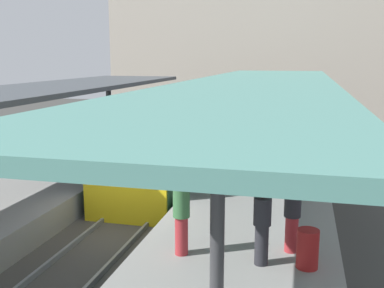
{
  "coord_description": "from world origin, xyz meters",
  "views": [
    {
      "loc": [
        5.08,
        -11.7,
        5.15
      ],
      "look_at": [
        0.94,
        4.81,
        1.86
      ],
      "focal_mm": 41.96,
      "sensor_mm": 36.0,
      "label": 1
    }
  ],
  "objects_px": {
    "litter_bin": "(308,249)",
    "platform_bench": "(235,162)",
    "platform_sign": "(288,151)",
    "passenger_near_bench": "(292,215)",
    "passenger_mid_platform": "(262,225)",
    "passenger_far_end": "(181,214)",
    "commuter_train": "(176,142)"
  },
  "relations": [
    {
      "from": "litter_bin",
      "to": "passenger_near_bench",
      "type": "bearing_deg",
      "value": 115.46
    },
    {
      "from": "passenger_near_bench",
      "to": "commuter_train",
      "type": "bearing_deg",
      "value": 121.39
    },
    {
      "from": "litter_bin",
      "to": "passenger_mid_platform",
      "type": "height_order",
      "value": "passenger_mid_platform"
    },
    {
      "from": "platform_sign",
      "to": "passenger_near_bench",
      "type": "distance_m",
      "value": 3.01
    },
    {
      "from": "platform_bench",
      "to": "litter_bin",
      "type": "bearing_deg",
      "value": -69.91
    },
    {
      "from": "platform_sign",
      "to": "passenger_near_bench",
      "type": "xyz_separation_m",
      "value": [
        0.22,
        -2.89,
        -0.79
      ]
    },
    {
      "from": "commuter_train",
      "to": "passenger_near_bench",
      "type": "height_order",
      "value": "commuter_train"
    },
    {
      "from": "passenger_near_bench",
      "to": "platform_sign",
      "type": "bearing_deg",
      "value": 94.38
    },
    {
      "from": "litter_bin",
      "to": "passenger_mid_platform",
      "type": "bearing_deg",
      "value": -175.78
    },
    {
      "from": "platform_bench",
      "to": "litter_bin",
      "type": "height_order",
      "value": "platform_bench"
    },
    {
      "from": "platform_bench",
      "to": "passenger_near_bench",
      "type": "height_order",
      "value": "passenger_near_bench"
    },
    {
      "from": "platform_sign",
      "to": "litter_bin",
      "type": "xyz_separation_m",
      "value": [
        0.56,
        -3.6,
        -1.22
      ]
    },
    {
      "from": "platform_bench",
      "to": "passenger_mid_platform",
      "type": "bearing_deg",
      "value": -77.03
    },
    {
      "from": "commuter_train",
      "to": "passenger_mid_platform",
      "type": "bearing_deg",
      "value": -63.78
    },
    {
      "from": "passenger_near_bench",
      "to": "passenger_far_end",
      "type": "relative_size",
      "value": 0.92
    },
    {
      "from": "litter_bin",
      "to": "platform_bench",
      "type": "bearing_deg",
      "value": 110.09
    },
    {
      "from": "litter_bin",
      "to": "passenger_near_bench",
      "type": "xyz_separation_m",
      "value": [
        -0.34,
        0.71,
        0.43
      ]
    },
    {
      "from": "commuter_train",
      "to": "platform_sign",
      "type": "bearing_deg",
      "value": -47.81
    },
    {
      "from": "commuter_train",
      "to": "passenger_far_end",
      "type": "xyz_separation_m",
      "value": [
        2.67,
        -8.81,
        0.18
      ]
    },
    {
      "from": "passenger_near_bench",
      "to": "passenger_far_end",
      "type": "bearing_deg",
      "value": -162.67
    },
    {
      "from": "litter_bin",
      "to": "passenger_near_bench",
      "type": "relative_size",
      "value": 0.5
    },
    {
      "from": "platform_bench",
      "to": "commuter_train",
      "type": "bearing_deg",
      "value": 144.48
    },
    {
      "from": "commuter_train",
      "to": "passenger_mid_platform",
      "type": "relative_size",
      "value": 6.84
    },
    {
      "from": "commuter_train",
      "to": "platform_bench",
      "type": "xyz_separation_m",
      "value": [
        2.79,
        -1.99,
        -0.26
      ]
    },
    {
      "from": "passenger_mid_platform",
      "to": "passenger_far_end",
      "type": "distance_m",
      "value": 1.7
    },
    {
      "from": "platform_bench",
      "to": "platform_sign",
      "type": "distance_m",
      "value": 3.93
    },
    {
      "from": "platform_sign",
      "to": "litter_bin",
      "type": "relative_size",
      "value": 2.76
    },
    {
      "from": "commuter_train",
      "to": "litter_bin",
      "type": "xyz_separation_m",
      "value": [
        5.28,
        -8.81,
        -0.33
      ]
    },
    {
      "from": "passenger_far_end",
      "to": "platform_sign",
      "type": "bearing_deg",
      "value": 60.34
    },
    {
      "from": "litter_bin",
      "to": "passenger_mid_platform",
      "type": "relative_size",
      "value": 0.49
    },
    {
      "from": "litter_bin",
      "to": "passenger_near_bench",
      "type": "height_order",
      "value": "passenger_near_bench"
    },
    {
      "from": "passenger_near_bench",
      "to": "platform_bench",
      "type": "bearing_deg",
      "value": 109.45
    }
  ]
}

